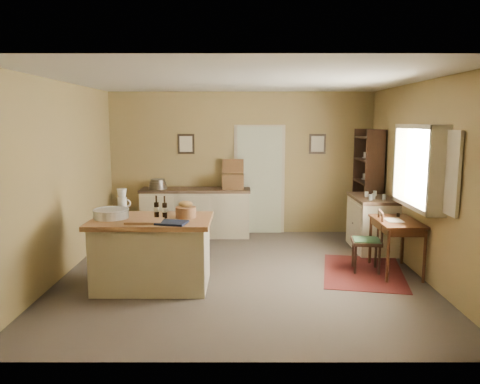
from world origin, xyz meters
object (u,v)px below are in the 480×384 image
object	(u,v)px
desk_chair	(366,242)
shelving_unit	(370,185)
writing_desk	(397,227)
right_cabinet	(372,223)
work_island	(152,251)
sideboard	(196,211)

from	to	relation	value
desk_chair	shelving_unit	bearing A→B (deg)	81.43
writing_desk	right_cabinet	distance (m)	1.25
work_island	desk_chair	world-z (taller)	work_island
work_island	sideboard	distance (m)	2.75
writing_desk	shelving_unit	bearing A→B (deg)	85.57
writing_desk	desk_chair	size ratio (longest dim) A/B	1.07
shelving_unit	writing_desk	bearing A→B (deg)	-94.43
right_cabinet	shelving_unit	xyz separation A→B (m)	(0.15, 0.74, 0.55)
shelving_unit	work_island	bearing A→B (deg)	-144.30
work_island	sideboard	bearing A→B (deg)	83.48
writing_desk	desk_chair	distance (m)	0.47
sideboard	right_cabinet	size ratio (longest dim) A/B	1.80
sideboard	right_cabinet	world-z (taller)	sideboard
sideboard	shelving_unit	xyz separation A→B (m)	(3.20, -0.20, 0.52)
work_island	desk_chair	xyz separation A→B (m)	(2.97, 0.63, -0.05)
work_island	right_cabinet	distance (m)	3.82
desk_chair	right_cabinet	bearing A→B (deg)	78.62
sideboard	desk_chair	distance (m)	3.38
sideboard	writing_desk	xyz separation A→B (m)	(3.05, -2.17, 0.19)
sideboard	shelving_unit	bearing A→B (deg)	-3.58
shelving_unit	sideboard	bearing A→B (deg)	176.42
right_cabinet	sideboard	bearing A→B (deg)	162.86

